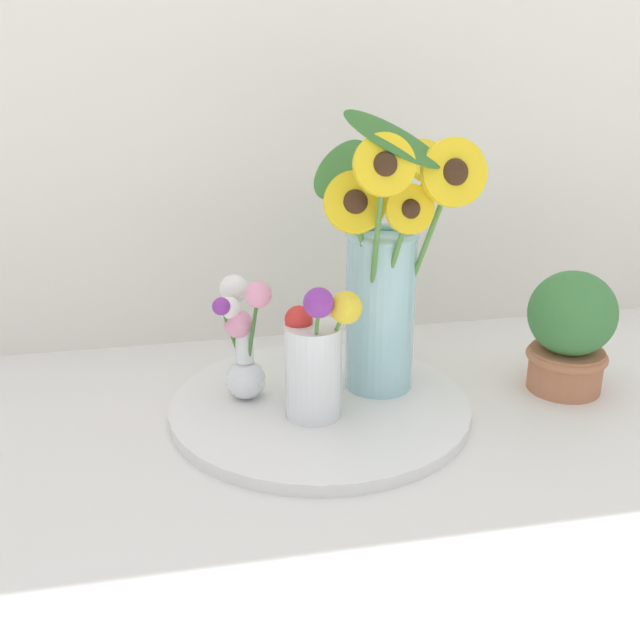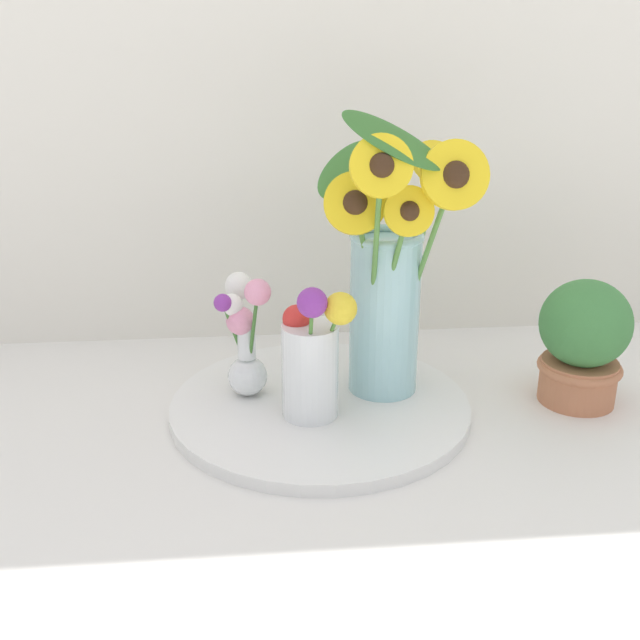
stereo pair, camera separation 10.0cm
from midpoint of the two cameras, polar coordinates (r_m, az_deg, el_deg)
The scene contains 6 objects.
ground_plane at distance 1.01m, azimuth -2.68°, elevation -8.66°, with size 6.00×6.00×0.00m, color silver.
serving_tray at distance 1.06m, azimuth -2.73°, elevation -6.67°, with size 0.42×0.42×0.02m.
mason_jar_sunflowers at distance 1.03m, azimuth 2.13°, elevation 3.00°, with size 0.23×0.21×0.41m.
vase_small_center at distance 0.98m, azimuth -3.31°, elevation -3.07°, with size 0.09×0.09×0.19m.
vase_bulb_right at distance 1.04m, azimuth -8.73°, elevation -1.50°, with size 0.08×0.11×0.18m.
potted_plant at distance 1.13m, azimuth 16.16°, elevation -0.82°, with size 0.13×0.13×0.18m.
Camera 1 is at (-0.17, -0.86, 0.50)m, focal length 42.00 mm.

